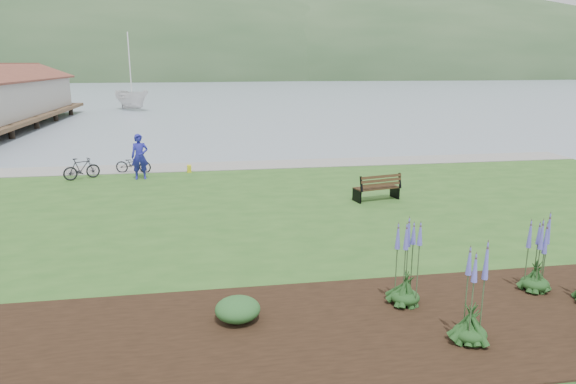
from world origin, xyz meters
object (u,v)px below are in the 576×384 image
object	(u,v)px
park_bench	(378,187)
person	(139,153)
bicycle_a	(133,164)
sailboat	(133,110)

from	to	relation	value
park_bench	person	bearing A→B (deg)	137.47
bicycle_a	sailboat	bearing A→B (deg)	17.34
person	bicycle_a	distance (m)	1.64
park_bench	bicycle_a	world-z (taller)	park_bench
bicycle_a	sailboat	distance (m)	39.51
park_bench	person	size ratio (longest dim) A/B	0.77
person	sailboat	world-z (taller)	sailboat
park_bench	sailboat	world-z (taller)	sailboat
sailboat	park_bench	bearing A→B (deg)	-107.21
sailboat	person	bearing A→B (deg)	-117.24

